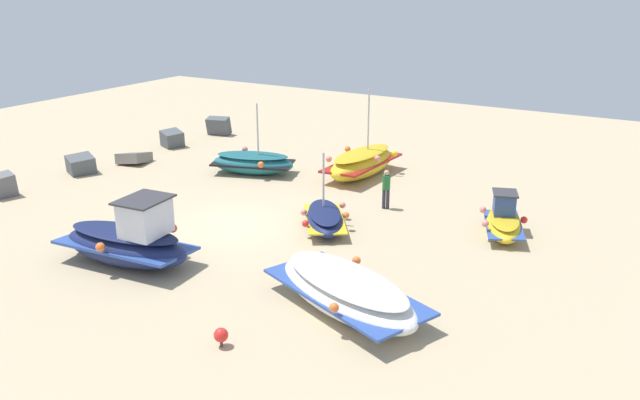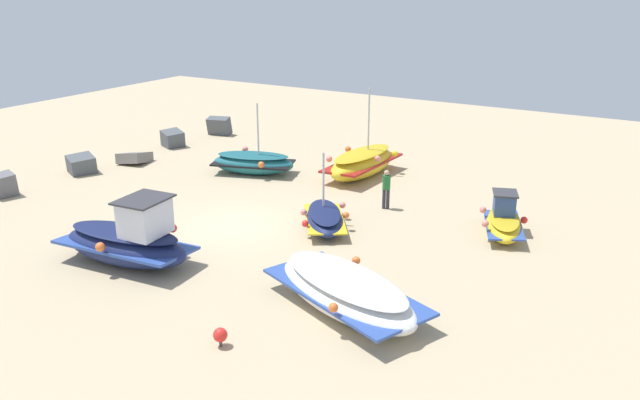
{
  "view_description": "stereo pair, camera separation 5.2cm",
  "coord_description": "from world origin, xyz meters",
  "px_view_note": "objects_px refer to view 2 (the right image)",
  "views": [
    {
      "loc": [
        -18.09,
        -14.67,
        9.03
      ],
      "look_at": [
        2.11,
        -2.69,
        0.9
      ],
      "focal_mm": 36.7,
      "sensor_mm": 36.0,
      "label": 1
    },
    {
      "loc": [
        -18.07,
        -14.71,
        9.03
      ],
      "look_at": [
        2.11,
        -2.69,
        0.9
      ],
      "focal_mm": 36.7,
      "sensor_mm": 36.0,
      "label": 2
    }
  ],
  "objects_px": {
    "person_walking": "(386,187)",
    "mooring_buoy_0": "(220,335)",
    "fishing_boat_0": "(128,241)",
    "fishing_boat_2": "(362,163)",
    "fishing_boat_5": "(503,221)",
    "fishing_boat_4": "(253,163)",
    "fishing_boat_1": "(325,218)",
    "fishing_boat_3": "(345,291)"
  },
  "relations": [
    {
      "from": "fishing_boat_1",
      "to": "fishing_boat_2",
      "type": "relative_size",
      "value": 0.73
    },
    {
      "from": "fishing_boat_3",
      "to": "person_walking",
      "type": "xyz_separation_m",
      "value": [
        8.24,
        2.64,
        0.38
      ]
    },
    {
      "from": "fishing_boat_0",
      "to": "fishing_boat_2",
      "type": "height_order",
      "value": "fishing_boat_2"
    },
    {
      "from": "fishing_boat_0",
      "to": "fishing_boat_4",
      "type": "height_order",
      "value": "fishing_boat_4"
    },
    {
      "from": "fishing_boat_0",
      "to": "person_walking",
      "type": "relative_size",
      "value": 2.97
    },
    {
      "from": "fishing_boat_2",
      "to": "person_walking",
      "type": "xyz_separation_m",
      "value": [
        -3.53,
        -2.91,
        0.28
      ]
    },
    {
      "from": "fishing_boat_1",
      "to": "fishing_boat_5",
      "type": "height_order",
      "value": "fishing_boat_1"
    },
    {
      "from": "fishing_boat_2",
      "to": "fishing_boat_0",
      "type": "bearing_deg",
      "value": -6.33
    },
    {
      "from": "fishing_boat_2",
      "to": "mooring_buoy_0",
      "type": "distance_m",
      "value": 15.61
    },
    {
      "from": "fishing_boat_1",
      "to": "person_walking",
      "type": "distance_m",
      "value": 3.34
    },
    {
      "from": "mooring_buoy_0",
      "to": "fishing_boat_0",
      "type": "bearing_deg",
      "value": 67.02
    },
    {
      "from": "fishing_boat_5",
      "to": "fishing_boat_0",
      "type": "bearing_deg",
      "value": 111.49
    },
    {
      "from": "fishing_boat_4",
      "to": "person_walking",
      "type": "distance_m",
      "value": 7.68
    },
    {
      "from": "fishing_boat_3",
      "to": "fishing_boat_5",
      "type": "height_order",
      "value": "fishing_boat_5"
    },
    {
      "from": "fishing_boat_4",
      "to": "fishing_boat_5",
      "type": "height_order",
      "value": "fishing_boat_4"
    },
    {
      "from": "fishing_boat_0",
      "to": "fishing_boat_5",
      "type": "distance_m",
      "value": 13.22
    },
    {
      "from": "person_walking",
      "to": "fishing_boat_4",
      "type": "bearing_deg",
      "value": -115.28
    },
    {
      "from": "mooring_buoy_0",
      "to": "fishing_boat_5",
      "type": "bearing_deg",
      "value": -19.56
    },
    {
      "from": "fishing_boat_1",
      "to": "fishing_boat_5",
      "type": "relative_size",
      "value": 1.04
    },
    {
      "from": "fishing_boat_5",
      "to": "mooring_buoy_0",
      "type": "height_order",
      "value": "fishing_boat_5"
    },
    {
      "from": "fishing_boat_1",
      "to": "fishing_boat_0",
      "type": "bearing_deg",
      "value": -67.88
    },
    {
      "from": "mooring_buoy_0",
      "to": "fishing_boat_1",
      "type": "bearing_deg",
      "value": 12.63
    },
    {
      "from": "fishing_boat_0",
      "to": "fishing_boat_3",
      "type": "bearing_deg",
      "value": 1.77
    },
    {
      "from": "fishing_boat_1",
      "to": "fishing_boat_4",
      "type": "distance_m",
      "value": 7.85
    },
    {
      "from": "fishing_boat_4",
      "to": "fishing_boat_3",
      "type": "bearing_deg",
      "value": 118.62
    },
    {
      "from": "fishing_boat_5",
      "to": "fishing_boat_3",
      "type": "bearing_deg",
      "value": 143.75
    },
    {
      "from": "fishing_boat_2",
      "to": "person_walking",
      "type": "height_order",
      "value": "fishing_boat_2"
    },
    {
      "from": "fishing_boat_2",
      "to": "fishing_boat_3",
      "type": "relative_size",
      "value": 0.84
    },
    {
      "from": "fishing_boat_0",
      "to": "fishing_boat_5",
      "type": "height_order",
      "value": "fishing_boat_0"
    },
    {
      "from": "fishing_boat_0",
      "to": "fishing_boat_4",
      "type": "distance_m",
      "value": 10.74
    },
    {
      "from": "person_walking",
      "to": "mooring_buoy_0",
      "type": "height_order",
      "value": "person_walking"
    },
    {
      "from": "fishing_boat_2",
      "to": "fishing_boat_1",
      "type": "bearing_deg",
      "value": 18.39
    },
    {
      "from": "fishing_boat_2",
      "to": "mooring_buoy_0",
      "type": "relative_size",
      "value": 9.32
    },
    {
      "from": "fishing_boat_1",
      "to": "person_walking",
      "type": "height_order",
      "value": "fishing_boat_1"
    },
    {
      "from": "mooring_buoy_0",
      "to": "fishing_boat_3",
      "type": "bearing_deg",
      "value": -27.92
    },
    {
      "from": "fishing_boat_5",
      "to": "fishing_boat_2",
      "type": "bearing_deg",
      "value": 43.2
    },
    {
      "from": "fishing_boat_0",
      "to": "person_walking",
      "type": "xyz_separation_m",
      "value": [
        9.16,
        -4.95,
        0.14
      ]
    },
    {
      "from": "fishing_boat_4",
      "to": "mooring_buoy_0",
      "type": "xyz_separation_m",
      "value": [
        -12.87,
        -8.42,
        -0.21
      ]
    },
    {
      "from": "fishing_boat_0",
      "to": "fishing_boat_4",
      "type": "xyz_separation_m",
      "value": [
        10.41,
        2.62,
        -0.26
      ]
    },
    {
      "from": "fishing_boat_2",
      "to": "fishing_boat_5",
      "type": "xyz_separation_m",
      "value": [
        -3.83,
        -7.78,
        -0.16
      ]
    },
    {
      "from": "fishing_boat_3",
      "to": "mooring_buoy_0",
      "type": "distance_m",
      "value": 3.83
    },
    {
      "from": "fishing_boat_3",
      "to": "fishing_boat_4",
      "type": "relative_size",
      "value": 1.35
    }
  ]
}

